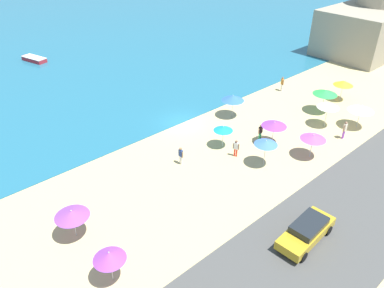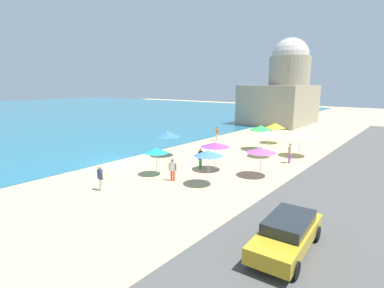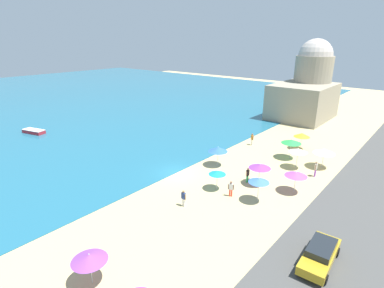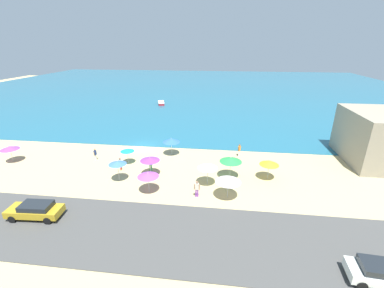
{
  "view_description": "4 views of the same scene",
  "coord_description": "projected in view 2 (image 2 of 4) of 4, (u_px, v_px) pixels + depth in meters",
  "views": [
    {
      "loc": [
        -21.13,
        -25.19,
        18.03
      ],
      "look_at": [
        -2.83,
        -4.67,
        0.87
      ],
      "focal_mm": 35.0,
      "sensor_mm": 36.0,
      "label": 1
    },
    {
      "loc": [
        -15.21,
        -21.05,
        6.64
      ],
      "look_at": [
        4.74,
        -5.24,
        1.5
      ],
      "focal_mm": 28.0,
      "sensor_mm": 36.0,
      "label": 2
    },
    {
      "loc": [
        -22.25,
        -21.28,
        14.38
      ],
      "look_at": [
        5.73,
        2.5,
        1.37
      ],
      "focal_mm": 28.0,
      "sensor_mm": 36.0,
      "label": 3
    },
    {
      "loc": [
        11.45,
        -33.92,
        14.25
      ],
      "look_at": [
        7.44,
        -1.29,
        1.26
      ],
      "focal_mm": 24.0,
      "sensor_mm": 36.0,
      "label": 4
    }
  ],
  "objects": [
    {
      "name": "beach_umbrella_3",
      "position": [
        215.0,
        145.0,
        22.98
      ],
      "size": [
        2.24,
        2.24,
        2.3
      ],
      "color": "#B2B2B7",
      "rests_on": "ground_plane"
    },
    {
      "name": "harbor_fortress",
      "position": [
        284.0,
        92.0,
        51.36
      ],
      "size": [
        13.48,
        9.63,
        14.38
      ],
      "color": "gray",
      "rests_on": "ground_plane"
    },
    {
      "name": "beach_umbrella_0",
      "position": [
        268.0,
        133.0,
        27.22
      ],
      "size": [
        2.13,
        2.13,
        2.5
      ],
      "color": "#B2B2B7",
      "rests_on": "ground_plane"
    },
    {
      "name": "bather_1",
      "position": [
        290.0,
        152.0,
        25.29
      ],
      "size": [
        0.57,
        0.23,
        1.75
      ],
      "color": "purple",
      "rests_on": "ground_plane"
    },
    {
      "name": "coastal_road",
      "position": [
        334.0,
        219.0,
        14.85
      ],
      "size": [
        80.0,
        8.0,
        0.06
      ],
      "primitive_type": "cube",
      "color": "#474745",
      "rests_on": "ground_plane"
    },
    {
      "name": "beach_umbrella_6",
      "position": [
        156.0,
        151.0,
        21.85
      ],
      "size": [
        1.72,
        1.72,
        2.1
      ],
      "color": "#B2B2B7",
      "rests_on": "ground_plane"
    },
    {
      "name": "parked_car_2",
      "position": [
        287.0,
        233.0,
        11.9
      ],
      "size": [
        4.66,
        2.05,
        1.39
      ],
      "color": "#B69220",
      "rests_on": "coastal_road"
    },
    {
      "name": "beach_umbrella_9",
      "position": [
        300.0,
        134.0,
        27.52
      ],
      "size": [
        2.46,
        2.46,
        2.4
      ],
      "color": "#B2B2B7",
      "rests_on": "ground_plane"
    },
    {
      "name": "ground_plane",
      "position": [
        110.0,
        162.0,
        25.81
      ],
      "size": [
        160.0,
        160.0,
        0.0
      ],
      "primitive_type": "plane",
      "color": "tan"
    },
    {
      "name": "bather_0",
      "position": [
        100.0,
        177.0,
        18.8
      ],
      "size": [
        0.24,
        0.57,
        1.6
      ],
      "color": "white",
      "rests_on": "ground_plane"
    },
    {
      "name": "beach_umbrella_4",
      "position": [
        261.0,
        128.0,
        30.19
      ],
      "size": [
        2.48,
        2.48,
        2.56
      ],
      "color": "#B2B2B7",
      "rests_on": "ground_plane"
    },
    {
      "name": "bather_3",
      "position": [
        173.0,
        168.0,
        20.7
      ],
      "size": [
        0.35,
        0.53,
        1.58
      ],
      "color": "#F33823",
      "rests_on": "ground_plane"
    },
    {
      "name": "bather_2",
      "position": [
        217.0,
        133.0,
        35.21
      ],
      "size": [
        0.38,
        0.5,
        1.73
      ],
      "color": "white",
      "rests_on": "ground_plane"
    },
    {
      "name": "beach_umbrella_7",
      "position": [
        168.0,
        134.0,
        27.66
      ],
      "size": [
        2.28,
        2.28,
        2.42
      ],
      "color": "#B2B2B7",
      "rests_on": "ground_plane"
    },
    {
      "name": "bather_4",
      "position": [
        200.0,
        157.0,
        23.67
      ],
      "size": [
        0.57,
        0.23,
        1.65
      ],
      "color": "#34AB5D",
      "rests_on": "ground_plane"
    },
    {
      "name": "beach_umbrella_8",
      "position": [
        208.0,
        153.0,
        19.55
      ],
      "size": [
        1.92,
        1.92,
        2.44
      ],
      "color": "#B2B2B7",
      "rests_on": "ground_plane"
    },
    {
      "name": "beach_umbrella_10",
      "position": [
        261.0,
        150.0,
        21.48
      ],
      "size": [
        2.16,
        2.16,
        2.22
      ],
      "color": "#B2B2B7",
      "rests_on": "ground_plane"
    },
    {
      "name": "beach_umbrella_1",
      "position": [
        275.0,
        126.0,
        33.65
      ],
      "size": [
        2.12,
        2.12,
        2.35
      ],
      "color": "#B2B2B7",
      "rests_on": "ground_plane"
    }
  ]
}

